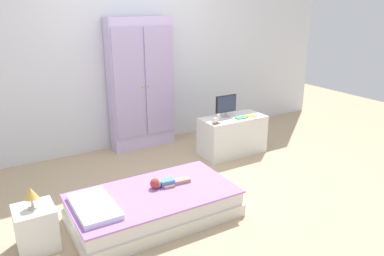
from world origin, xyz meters
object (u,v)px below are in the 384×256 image
at_px(book_green, 241,118).
at_px(rocking_horse_toy, 217,119).
at_px(nightstand, 36,228).
at_px(bed, 154,205).
at_px(tv_stand, 232,135).
at_px(doll, 163,183).
at_px(table_lamp, 31,194).
at_px(book_yellow, 252,116).
at_px(tv_monitor, 226,104).
at_px(wardrobe, 141,84).

bearing_deg(book_green, rocking_horse_toy, -175.74).
relative_size(nightstand, rocking_horse_toy, 2.89).
xyz_separation_m(nightstand, rocking_horse_toy, (2.19, 0.70, 0.37)).
distance_m(bed, tv_stand, 1.78).
relative_size(doll, tv_stand, 0.47).
bearing_deg(doll, table_lamp, 179.29).
xyz_separation_m(table_lamp, rocking_horse_toy, (2.19, 0.70, 0.07)).
distance_m(nightstand, book_yellow, 2.86).
relative_size(bed, table_lamp, 8.31).
bearing_deg(doll, book_yellow, 24.39).
height_order(bed, table_lamp, table_lamp).
bearing_deg(tv_monitor, nightstand, -160.15).
distance_m(table_lamp, wardrobe, 2.35).
height_order(tv_stand, book_yellow, book_yellow).
bearing_deg(doll, nightstand, 179.29).
bearing_deg(book_green, doll, -153.19).
relative_size(rocking_horse_toy, book_green, 0.79).
xyz_separation_m(wardrobe, book_yellow, (1.11, -0.92, -0.36)).
xyz_separation_m(nightstand, wardrobe, (1.64, 1.65, 0.67)).
relative_size(nightstand, tv_monitor, 1.20).
distance_m(tv_stand, book_green, 0.27).
xyz_separation_m(bed, doll, (0.13, 0.06, 0.17)).
distance_m(doll, nightstand, 1.12).
distance_m(bed, tv_monitor, 1.83).
height_order(table_lamp, tv_monitor, tv_monitor).
relative_size(bed, tv_monitor, 4.95).
xyz_separation_m(tv_stand, book_yellow, (0.23, -0.09, 0.25)).
xyz_separation_m(table_lamp, tv_monitor, (2.45, 0.89, 0.17)).
xyz_separation_m(table_lamp, wardrobe, (1.64, 1.65, 0.37)).
height_order(doll, tv_monitor, tv_monitor).
distance_m(nightstand, wardrobe, 2.42).
relative_size(bed, doll, 3.74).
bearing_deg(bed, doll, 27.00).
height_order(doll, nightstand, nightstand).
height_order(nightstand, tv_stand, tv_stand).
bearing_deg(nightstand, rocking_horse_toy, 17.69).
bearing_deg(rocking_horse_toy, table_lamp, -162.31).
bearing_deg(table_lamp, tv_stand, 18.00).
relative_size(bed, book_green, 9.42).
height_order(wardrobe, tv_monitor, wardrobe).
relative_size(doll, tv_monitor, 1.32).
height_order(table_lamp, book_yellow, table_lamp).
distance_m(tv_monitor, rocking_horse_toy, 0.34).
relative_size(tv_stand, book_green, 5.35).
xyz_separation_m(doll, book_green, (1.47, 0.74, 0.20)).
relative_size(tv_monitor, rocking_horse_toy, 2.42).
bearing_deg(book_yellow, tv_stand, 158.62).
bearing_deg(book_yellow, book_green, 180.00).
bearing_deg(rocking_horse_toy, tv_monitor, 35.36).
distance_m(nightstand, table_lamp, 0.30).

